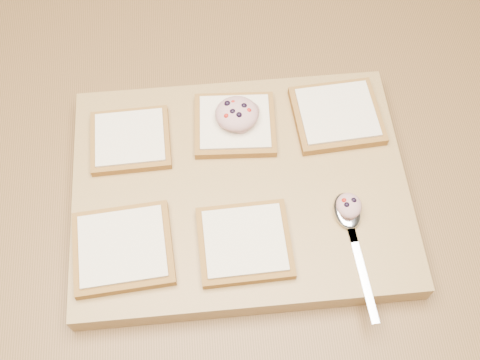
% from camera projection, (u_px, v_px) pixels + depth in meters
% --- Properties ---
extents(ground, '(4.00, 4.00, 0.00)m').
position_uv_depth(ground, '(283.00, 317.00, 1.68)').
color(ground, '#515459').
rests_on(ground, ground).
extents(island_counter, '(2.00, 0.80, 0.90)m').
position_uv_depth(island_counter, '(296.00, 259.00, 1.29)').
color(island_counter, slate).
rests_on(island_counter, ground).
extents(cutting_board, '(0.46, 0.35, 0.04)m').
position_uv_depth(cutting_board, '(240.00, 190.00, 0.84)').
color(cutting_board, '#9D7943').
rests_on(cutting_board, island_counter).
extents(bread_far_left, '(0.11, 0.10, 0.02)m').
position_uv_depth(bread_far_left, '(130.00, 140.00, 0.85)').
color(bread_far_left, brown).
rests_on(bread_far_left, cutting_board).
extents(bread_far_center, '(0.12, 0.11, 0.02)m').
position_uv_depth(bread_far_center, '(235.00, 124.00, 0.86)').
color(bread_far_center, brown).
rests_on(bread_far_center, cutting_board).
extents(bread_far_right, '(0.13, 0.12, 0.02)m').
position_uv_depth(bread_far_right, '(337.00, 115.00, 0.87)').
color(bread_far_right, brown).
rests_on(bread_far_right, cutting_board).
extents(bread_near_left, '(0.13, 0.12, 0.02)m').
position_uv_depth(bread_near_left, '(123.00, 248.00, 0.77)').
color(bread_near_left, brown).
rests_on(bread_near_left, cutting_board).
extents(bread_near_center, '(0.12, 0.11, 0.02)m').
position_uv_depth(bread_near_center, '(245.00, 242.00, 0.78)').
color(bread_near_center, brown).
rests_on(bread_near_center, cutting_board).
extents(tuna_salad_dollop, '(0.06, 0.06, 0.03)m').
position_uv_depth(tuna_salad_dollop, '(237.00, 114.00, 0.84)').
color(tuna_salad_dollop, tan).
rests_on(tuna_salad_dollop, bread_far_center).
extents(spoon, '(0.04, 0.18, 0.01)m').
position_uv_depth(spoon, '(349.00, 220.00, 0.79)').
color(spoon, silver).
rests_on(spoon, cutting_board).
extents(spoon_salad, '(0.03, 0.04, 0.02)m').
position_uv_depth(spoon_salad, '(349.00, 205.00, 0.79)').
color(spoon_salad, tan).
rests_on(spoon_salad, spoon).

